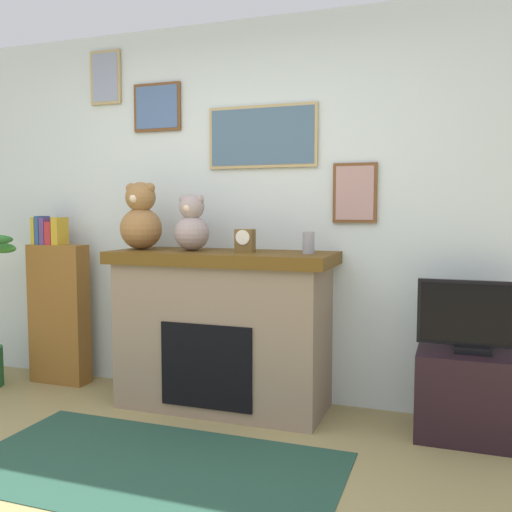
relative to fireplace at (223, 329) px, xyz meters
The scene contains 10 objects.
back_wall 0.85m from the fireplace, 90.26° to the left, with size 5.20×0.15×2.60m.
fireplace is the anchor object (origin of this frame).
bookshelf 1.39m from the fireplace, behind, with size 0.45×0.16×1.27m.
tv_stand 1.57m from the fireplace, ahead, with size 0.60×0.40×0.50m, color black.
television 1.55m from the fireplace, ahead, with size 0.61×0.14×0.41m.
area_rug 1.09m from the fireplace, 90.00° to the right, with size 1.94×1.03×0.01m, color #224436.
candle_jar 0.82m from the fireplace, ahead, with size 0.07×0.07×0.14m, color gray.
mantel_clock 0.61m from the fireplace, ahead, with size 0.12×0.09×0.15m.
teddy_bear_cream 0.94m from the fireplace, behind, with size 0.29×0.29×0.46m.
teddy_bear_tan 0.72m from the fireplace, behind, with size 0.23×0.23×0.37m.
Camera 1 is at (1.42, -1.72, 1.31)m, focal length 39.45 mm.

